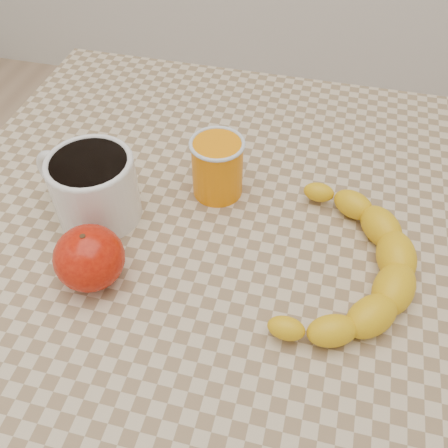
% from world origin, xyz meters
% --- Properties ---
extents(ground, '(3.00, 3.00, 0.00)m').
position_xyz_m(ground, '(0.00, 0.00, 0.00)').
color(ground, tan).
rests_on(ground, ground).
extents(table, '(0.80, 0.80, 0.75)m').
position_xyz_m(table, '(0.00, 0.00, 0.66)').
color(table, '#C3AD89').
rests_on(table, ground).
extents(coffee_mug, '(0.16, 0.13, 0.09)m').
position_xyz_m(coffee_mug, '(-0.17, -0.00, 0.80)').
color(coffee_mug, white).
rests_on(coffee_mug, table).
extents(orange_juice_glass, '(0.07, 0.07, 0.09)m').
position_xyz_m(orange_juice_glass, '(-0.03, 0.08, 0.79)').
color(orange_juice_glass, orange).
rests_on(orange_juice_glass, table).
extents(apple, '(0.09, 0.09, 0.08)m').
position_xyz_m(apple, '(-0.13, -0.10, 0.79)').
color(apple, '#940D04').
rests_on(apple, table).
extents(banana, '(0.32, 0.37, 0.05)m').
position_xyz_m(banana, '(0.15, -0.03, 0.77)').
color(banana, yellow).
rests_on(banana, table).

